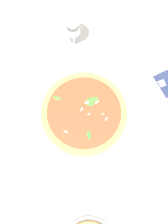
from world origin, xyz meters
name	(u,v)px	position (x,y,z in m)	size (l,w,h in m)	color
ground_plane	(87,110)	(0.00, 0.00, 0.00)	(6.00, 6.00, 0.00)	silver
pizza_arugula_main	(84,113)	(0.02, 0.01, 0.02)	(0.31, 0.31, 0.05)	white
wine_glass	(73,25)	(-0.10, -0.24, 0.11)	(0.09, 0.09, 0.16)	white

